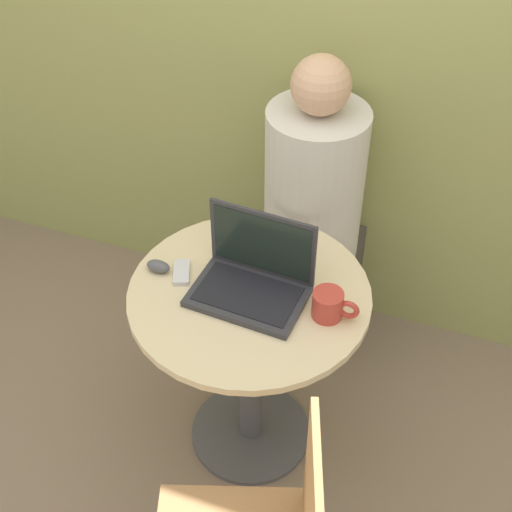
# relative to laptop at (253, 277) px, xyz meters

# --- Properties ---
(ground_plane) EXTENTS (12.00, 12.00, 0.00)m
(ground_plane) POSITION_rel_laptop_xyz_m (-0.01, -0.01, -0.78)
(ground_plane) COLOR #7F6B56
(back_wall) EXTENTS (7.00, 0.05, 2.60)m
(back_wall) POSITION_rel_laptop_xyz_m (-0.01, 0.76, 0.52)
(back_wall) COLOR #939956
(back_wall) RESTS_ON ground_plane
(round_table) EXTENTS (0.72, 0.72, 0.72)m
(round_table) POSITION_rel_laptop_xyz_m (-0.01, -0.01, -0.26)
(round_table) COLOR #4C4C51
(round_table) RESTS_ON ground_plane
(laptop) EXTENTS (0.34, 0.24, 0.24)m
(laptop) POSITION_rel_laptop_xyz_m (0.00, 0.00, 0.00)
(laptop) COLOR #2D2D33
(laptop) RESTS_ON round_table
(cell_phone) EXTENTS (0.08, 0.11, 0.02)m
(cell_phone) POSITION_rel_laptop_xyz_m (-0.23, -0.01, -0.05)
(cell_phone) COLOR silver
(cell_phone) RESTS_ON round_table
(computer_mouse) EXTENTS (0.07, 0.04, 0.04)m
(computer_mouse) POSITION_rel_laptop_xyz_m (-0.30, -0.02, -0.03)
(computer_mouse) COLOR #4C4C51
(computer_mouse) RESTS_ON round_table
(coffee_cup) EXTENTS (0.14, 0.09, 0.09)m
(coffee_cup) POSITION_rel_laptop_xyz_m (0.24, -0.02, -0.01)
(coffee_cup) COLOR #B2382D
(coffee_cup) RESTS_ON round_table
(person_seated) EXTENTS (0.35, 0.54, 1.22)m
(person_seated) POSITION_rel_laptop_xyz_m (0.03, 0.61, -0.27)
(person_seated) COLOR #4C4742
(person_seated) RESTS_ON ground_plane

